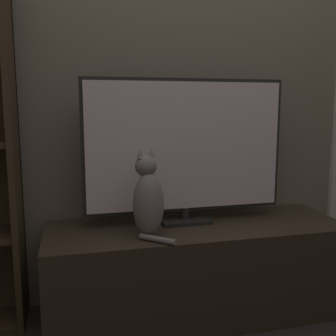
{
  "coord_description": "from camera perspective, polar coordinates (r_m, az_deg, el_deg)",
  "views": [
    {
      "loc": [
        -0.64,
        -1.01,
        1.13
      ],
      "look_at": [
        -0.17,
        0.89,
        0.82
      ],
      "focal_mm": 42.0,
      "sensor_mm": 36.0,
      "label": 1
    }
  ],
  "objects": [
    {
      "name": "tv_stand",
      "position": [
        2.21,
        4.2,
        -14.48
      ],
      "size": [
        1.59,
        0.54,
        0.5
      ],
      "color": "#33281E",
      "rests_on": "ground_plane"
    },
    {
      "name": "tv",
      "position": [
        2.1,
        2.57,
        2.82
      ],
      "size": [
        1.09,
        0.16,
        0.77
      ],
      "color": "black",
      "rests_on": "tv_stand"
    },
    {
      "name": "wall_back",
      "position": [
        2.33,
        2.04,
        13.19
      ],
      "size": [
        4.8,
        0.05,
        2.6
      ],
      "color": "#756B5B",
      "rests_on": "ground_plane"
    },
    {
      "name": "cat",
      "position": [
        1.91,
        -2.94,
        -4.61
      ],
      "size": [
        0.19,
        0.26,
        0.43
      ],
      "rotation": [
        0.0,
        0.0,
        0.22
      ],
      "color": "gray",
      "rests_on": "tv_stand"
    }
  ]
}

